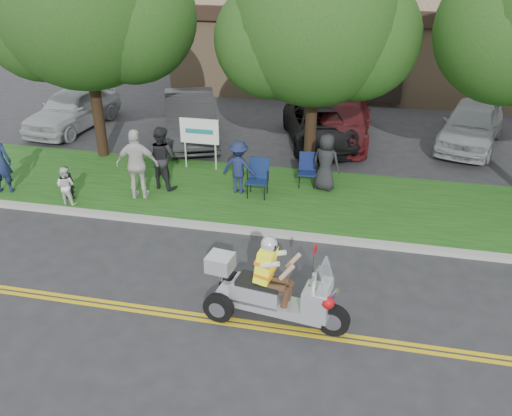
% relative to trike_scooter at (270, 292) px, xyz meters
% --- Properties ---
extents(ground, '(120.00, 120.00, 0.00)m').
position_rel_trike_scooter_xyz_m(ground, '(-0.67, 0.24, -0.67)').
color(ground, '#28282B').
rests_on(ground, ground).
extents(centerline_near, '(60.00, 0.10, 0.01)m').
position_rel_trike_scooter_xyz_m(centerline_near, '(-0.67, -0.34, -0.66)').
color(centerline_near, gold).
rests_on(centerline_near, ground).
extents(centerline_far, '(60.00, 0.10, 0.01)m').
position_rel_trike_scooter_xyz_m(centerline_far, '(-0.67, -0.18, -0.66)').
color(centerline_far, gold).
rests_on(centerline_far, ground).
extents(curb, '(60.00, 0.25, 0.12)m').
position_rel_trike_scooter_xyz_m(curb, '(-0.67, 3.29, -0.61)').
color(curb, '#A8A89E').
rests_on(curb, ground).
extents(grass_verge, '(60.00, 4.00, 0.10)m').
position_rel_trike_scooter_xyz_m(grass_verge, '(-0.67, 5.44, -0.61)').
color(grass_verge, '#144713').
rests_on(grass_verge, ground).
extents(commercial_building, '(18.00, 8.20, 4.00)m').
position_rel_trike_scooter_xyz_m(commercial_building, '(1.33, 19.22, 1.34)').
color(commercial_building, '#9E7F5B').
rests_on(commercial_building, ground).
extents(tree_left, '(6.62, 5.40, 7.78)m').
position_rel_trike_scooter_xyz_m(tree_left, '(-7.11, 7.27, 4.18)').
color(tree_left, '#332114').
rests_on(tree_left, ground).
extents(tree_mid, '(5.88, 4.80, 7.05)m').
position_rel_trike_scooter_xyz_m(tree_mid, '(-0.12, 7.47, 3.77)').
color(tree_mid, '#332114').
rests_on(tree_mid, ground).
extents(business_sign, '(1.25, 0.06, 1.75)m').
position_rel_trike_scooter_xyz_m(business_sign, '(-3.57, 6.84, 0.59)').
color(business_sign, silver).
rests_on(business_sign, ground).
extents(trike_scooter, '(2.92, 1.10, 1.91)m').
position_rel_trike_scooter_xyz_m(trike_scooter, '(0.00, 0.00, 0.00)').
color(trike_scooter, black).
rests_on(trike_scooter, ground).
extents(lawn_chair_a, '(0.58, 0.60, 1.09)m').
position_rel_trike_scooter_xyz_m(lawn_chair_a, '(-1.37, 5.35, 0.05)').
color(lawn_chair_a, black).
rests_on(lawn_chair_a, grass_verge).
extents(lawn_chair_b, '(0.57, 0.59, 0.99)m').
position_rel_trike_scooter_xyz_m(lawn_chair_b, '(-0.08, 6.32, -0.00)').
color(lawn_chair_b, black).
rests_on(lawn_chair_b, grass_verge).
extents(spectator_adult_mid, '(1.07, 0.94, 1.87)m').
position_rel_trike_scooter_xyz_m(spectator_adult_mid, '(-4.24, 5.24, 0.37)').
color(spectator_adult_mid, black).
rests_on(spectator_adult_mid, grass_verge).
extents(spectator_adult_right, '(1.25, 0.67, 2.03)m').
position_rel_trike_scooter_xyz_m(spectator_adult_right, '(-4.64, 4.44, 0.46)').
color(spectator_adult_right, silver).
rests_on(spectator_adult_right, grass_verge).
extents(spectator_chair_a, '(1.07, 0.70, 1.56)m').
position_rel_trike_scooter_xyz_m(spectator_chair_a, '(-1.95, 5.39, 0.22)').
color(spectator_chair_a, '#192145').
rests_on(spectator_chair_a, grass_verge).
extents(spectator_chair_b, '(0.97, 0.78, 1.72)m').
position_rel_trike_scooter_xyz_m(spectator_chair_b, '(0.46, 6.11, 0.30)').
color(spectator_chair_b, black).
rests_on(spectator_chair_b, grass_verge).
extents(child_left, '(0.42, 0.34, 0.99)m').
position_rel_trike_scooter_xyz_m(child_left, '(-6.59, 3.94, -0.07)').
color(child_left, black).
rests_on(child_left, grass_verge).
extents(child_right, '(0.55, 0.43, 1.10)m').
position_rel_trike_scooter_xyz_m(child_right, '(-6.47, 3.64, -0.01)').
color(child_right, white).
rests_on(child_right, grass_verge).
extents(parked_car_far_left, '(2.35, 4.77, 1.57)m').
position_rel_trike_scooter_xyz_m(parked_car_far_left, '(-9.67, 9.87, 0.12)').
color(parked_car_far_left, '#A7AAAE').
rests_on(parked_car_far_left, ground).
extents(parked_car_left, '(3.45, 5.35, 1.67)m').
position_rel_trike_scooter_xyz_m(parked_car_left, '(-4.83, 9.67, 0.17)').
color(parked_car_left, '#28282A').
rests_on(parked_car_left, ground).
extents(parked_car_mid, '(3.42, 5.12, 1.31)m').
position_rel_trike_scooter_xyz_m(parked_car_mid, '(-0.14, 10.15, -0.01)').
color(parked_car_mid, black).
rests_on(parked_car_mid, ground).
extents(parked_car_right, '(2.03, 4.83, 1.39)m').
position_rel_trike_scooter_xyz_m(parked_car_right, '(0.65, 10.72, 0.03)').
color(parked_car_right, '#511316').
rests_on(parked_car_right, ground).
extents(parked_car_far_right, '(3.06, 4.97, 1.58)m').
position_rel_trike_scooter_xyz_m(parked_car_far_right, '(5.13, 11.07, 0.12)').
color(parked_car_far_right, '#9A9DA1').
rests_on(parked_car_far_right, ground).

